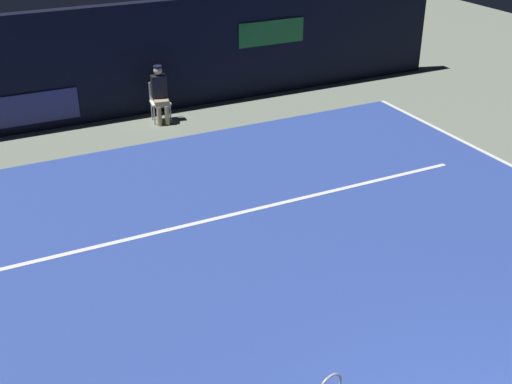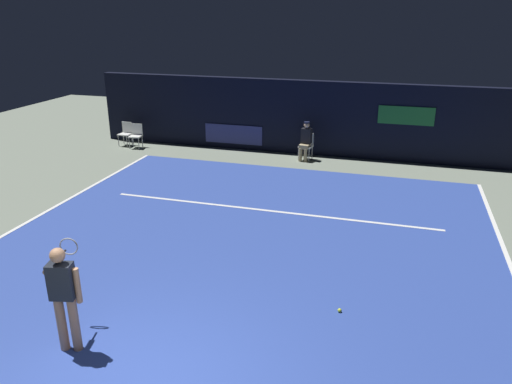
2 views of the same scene
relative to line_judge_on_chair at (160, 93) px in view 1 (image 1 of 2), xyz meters
name	(u,v)px [view 1 (image 1 of 2)]	position (x,y,z in m)	size (l,w,h in m)	color
ground_plane	(309,268)	(-0.02, -6.82, -0.69)	(32.56, 32.56, 0.00)	gray
court_surface	(309,268)	(-0.02, -6.82, -0.68)	(11.04, 11.40, 0.01)	#2D479E
line_service	(251,210)	(-0.02, -4.82, -0.67)	(8.61, 0.10, 0.01)	white
back_wall	(146,59)	(-0.02, 0.81, 0.61)	(16.09, 0.33, 2.60)	black
line_judge_on_chair	(160,93)	(0.00, 0.00, 0.00)	(0.49, 0.57, 1.32)	white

